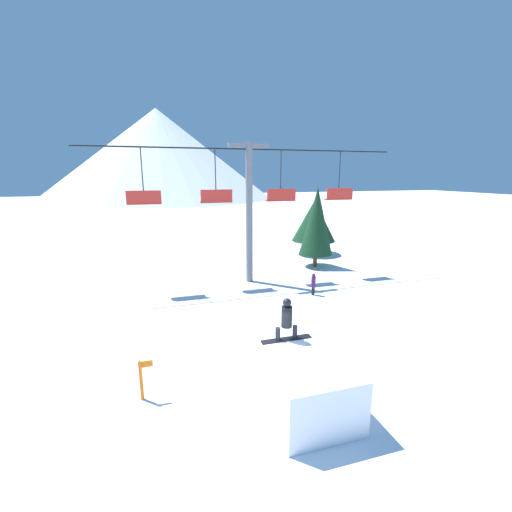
{
  "coord_description": "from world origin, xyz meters",
  "views": [
    {
      "loc": [
        -2.44,
        -8.14,
        6.47
      ],
      "look_at": [
        1.31,
        4.29,
        3.36
      ],
      "focal_mm": 24.0,
      "sensor_mm": 36.0,
      "label": 1
    }
  ],
  "objects_px": {
    "snow_ramp": "(303,381)",
    "snowboarder": "(287,319)",
    "distant_skier": "(313,283)",
    "pine_tree_near": "(317,221)",
    "trail_marker": "(142,379)"
  },
  "relations": [
    {
      "from": "distant_skier",
      "to": "snow_ramp",
      "type": "bearing_deg",
      "value": -117.82
    },
    {
      "from": "trail_marker",
      "to": "distant_skier",
      "type": "bearing_deg",
      "value": 37.44
    },
    {
      "from": "snowboarder",
      "to": "trail_marker",
      "type": "bearing_deg",
      "value": 172.71
    },
    {
      "from": "snowboarder",
      "to": "pine_tree_near",
      "type": "distance_m",
      "value": 14.7
    },
    {
      "from": "pine_tree_near",
      "to": "trail_marker",
      "type": "height_order",
      "value": "pine_tree_near"
    },
    {
      "from": "pine_tree_near",
      "to": "distant_skier",
      "type": "height_order",
      "value": "pine_tree_near"
    },
    {
      "from": "pine_tree_near",
      "to": "distant_skier",
      "type": "bearing_deg",
      "value": -117.2
    },
    {
      "from": "pine_tree_near",
      "to": "trail_marker",
      "type": "relative_size",
      "value": 4.5
    },
    {
      "from": "trail_marker",
      "to": "snowboarder",
      "type": "bearing_deg",
      "value": -7.29
    },
    {
      "from": "snow_ramp",
      "to": "distant_skier",
      "type": "xyz_separation_m",
      "value": [
        4.4,
        8.33,
        -0.11
      ]
    },
    {
      "from": "snow_ramp",
      "to": "pine_tree_near",
      "type": "height_order",
      "value": "pine_tree_near"
    },
    {
      "from": "snow_ramp",
      "to": "snowboarder",
      "type": "height_order",
      "value": "snowboarder"
    },
    {
      "from": "trail_marker",
      "to": "snow_ramp",
      "type": "bearing_deg",
      "value": -20.18
    },
    {
      "from": "snowboarder",
      "to": "pine_tree_near",
      "type": "relative_size",
      "value": 0.28
    },
    {
      "from": "distant_skier",
      "to": "snowboarder",
      "type": "bearing_deg",
      "value": -121.79
    }
  ]
}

